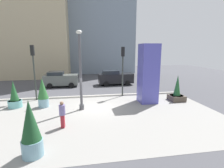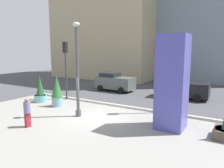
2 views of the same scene
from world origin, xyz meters
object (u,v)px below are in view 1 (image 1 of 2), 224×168
at_px(potted_plant_near_left, 43,93).
at_px(potted_plant_near_right, 31,130).
at_px(art_pillar_blue, 148,74).
at_px(potted_plant_curbside, 177,92).
at_px(lamp_post, 80,73).
at_px(potted_plant_mid_plaza, 14,97).
at_px(traffic_light_corner, 123,64).
at_px(car_intersection, 61,79).
at_px(pedestrian_on_sidewalk, 62,113).
at_px(traffic_light_far_side, 34,64).
at_px(car_curb_west, 115,78).

relative_size(potted_plant_near_left, potted_plant_near_right, 0.93).
xyz_separation_m(art_pillar_blue, potted_plant_curbside, (2.79, -0.03, -1.74)).
distance_m(lamp_post, potted_plant_mid_plaza, 5.84).
height_order(lamp_post, potted_plant_near_right, lamp_post).
bearing_deg(potted_plant_near_left, traffic_light_corner, 17.61).
bearing_deg(potted_plant_near_left, car_intersection, 86.92).
height_order(potted_plant_near_left, pedestrian_on_sidewalk, potted_plant_near_left).
bearing_deg(art_pillar_blue, lamp_post, -170.08).
xyz_separation_m(lamp_post, traffic_light_far_side, (-4.12, 3.27, 0.43)).
bearing_deg(car_intersection, pedestrian_on_sidewalk, -82.62).
bearing_deg(lamp_post, car_curb_west, 64.34).
height_order(potted_plant_near_left, potted_plant_curbside, potted_plant_near_left).
bearing_deg(potted_plant_curbside, lamp_post, -173.49).
height_order(potted_plant_curbside, pedestrian_on_sidewalk, potted_plant_curbside).
bearing_deg(pedestrian_on_sidewalk, potted_plant_mid_plaza, 133.68).
bearing_deg(potted_plant_curbside, car_curb_west, 117.85).
height_order(lamp_post, potted_plant_near_left, lamp_post).
height_order(car_intersection, pedestrian_on_sidewalk, car_intersection).
distance_m(potted_plant_near_left, potted_plant_curbside, 11.55).
bearing_deg(potted_plant_mid_plaza, car_intersection, 70.41).
bearing_deg(potted_plant_near_right, car_curb_west, 66.45).
distance_m(traffic_light_far_side, pedestrian_on_sidewalk, 7.38).
bearing_deg(art_pillar_blue, pedestrian_on_sidewalk, -149.48).
relative_size(potted_plant_curbside, car_intersection, 0.57).
relative_size(lamp_post, car_curb_west, 1.31).
xyz_separation_m(potted_plant_near_left, car_curb_west, (7.33, 7.83, -0.25)).
bearing_deg(traffic_light_far_side, potted_plant_mid_plaza, -121.89).
xyz_separation_m(potted_plant_near_left, traffic_light_corner, (7.04, 2.23, 2.04)).
distance_m(art_pillar_blue, potted_plant_near_right, 10.30).
height_order(art_pillar_blue, potted_plant_near_right, art_pillar_blue).
distance_m(potted_plant_mid_plaza, potted_plant_curbside, 13.79).
xyz_separation_m(art_pillar_blue, pedestrian_on_sidewalk, (-6.79, -4.00, -1.62)).
distance_m(lamp_post, traffic_light_far_side, 5.28).
height_order(art_pillar_blue, potted_plant_mid_plaza, art_pillar_blue).
bearing_deg(potted_plant_mid_plaza, traffic_light_corner, 11.80).
height_order(potted_plant_near_left, potted_plant_near_right, potted_plant_near_right).
bearing_deg(car_intersection, potted_plant_near_right, -87.79).
xyz_separation_m(traffic_light_far_side, pedestrian_on_sidewalk, (3.04, -6.27, -2.42)).
height_order(potted_plant_near_right, potted_plant_curbside, potted_plant_near_right).
bearing_deg(potted_plant_near_right, potted_plant_curbside, 32.06).
distance_m(car_curb_west, pedestrian_on_sidewalk, 13.09).
relative_size(potted_plant_near_left, car_intersection, 0.58).
xyz_separation_m(potted_plant_mid_plaza, traffic_light_far_side, (1.16, 1.87, 2.47)).
bearing_deg(art_pillar_blue, potted_plant_near_right, -139.47).
bearing_deg(traffic_light_far_side, pedestrian_on_sidewalk, -64.14).
height_order(potted_plant_near_right, car_intersection, potted_plant_near_right).
distance_m(lamp_post, potted_plant_near_right, 6.23).
relative_size(lamp_post, car_intersection, 1.45).
height_order(traffic_light_far_side, pedestrian_on_sidewalk, traffic_light_far_side).
bearing_deg(potted_plant_near_right, potted_plant_mid_plaza, 114.61).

